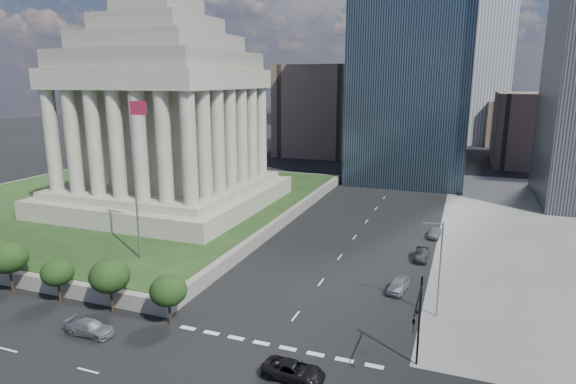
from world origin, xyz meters
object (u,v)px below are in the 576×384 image
at_px(pickup_truck, 294,371).
at_px(traffic_signal_ne, 418,318).
at_px(parked_sedan_far, 434,233).
at_px(suv_grey, 90,328).
at_px(street_lamp_north, 438,264).
at_px(parked_sedan_near, 399,285).
at_px(flagpole, 135,170).
at_px(parked_sedan_mid, 422,254).
at_px(war_memorial, 163,93).

bearing_deg(pickup_truck, traffic_signal_ne, -65.41).
bearing_deg(parked_sedan_far, suv_grey, -120.62).
bearing_deg(street_lamp_north, parked_sedan_near, 132.47).
distance_m(flagpole, suv_grey, 19.51).
xyz_separation_m(suv_grey, parked_sedan_far, (28.45, 41.54, 0.04)).
bearing_deg(parked_sedan_mid, street_lamp_north, -79.73).
bearing_deg(parked_sedan_mid, pickup_truck, -102.75).
distance_m(parked_sedan_near, parked_sedan_mid, 11.20).
bearing_deg(parked_sedan_near, street_lamp_north, -38.51).
bearing_deg(parked_sedan_near, pickup_truck, -96.82).
distance_m(traffic_signal_ne, parked_sedan_mid, 27.57).
height_order(street_lamp_north, pickup_truck, street_lamp_north).
bearing_deg(street_lamp_north, traffic_signal_ne, -94.19).
height_order(pickup_truck, parked_sedan_near, parked_sedan_near).
height_order(flagpole, street_lamp_north, flagpole).
bearing_deg(street_lamp_north, parked_sedan_mid, 99.97).
bearing_deg(war_memorial, flagpole, -63.11).
relative_size(flagpole, parked_sedan_far, 4.63).
bearing_deg(pickup_truck, street_lamp_north, -31.01).
height_order(flagpole, parked_sedan_far, flagpole).
bearing_deg(parked_sedan_near, war_memorial, 166.00).
distance_m(parked_sedan_near, parked_sedan_far, 21.69).
bearing_deg(war_memorial, parked_sedan_near, -23.02).
height_order(war_memorial, flagpole, war_memorial).
relative_size(traffic_signal_ne, parked_sedan_mid, 1.76).
relative_size(street_lamp_north, suv_grey, 2.07).
bearing_deg(flagpole, traffic_signal_ne, -16.71).
bearing_deg(parked_sedan_mid, flagpole, -152.25).
bearing_deg(suv_grey, war_memorial, 24.13).
xyz_separation_m(flagpole, parked_sedan_far, (33.27, 27.28, -12.38)).
relative_size(parked_sedan_near, parked_sedan_far, 1.05).
height_order(parked_sedan_mid, parked_sedan_far, parked_sedan_mid).
relative_size(flagpole, parked_sedan_mid, 4.40).
relative_size(war_memorial, traffic_signal_ne, 4.88).
xyz_separation_m(traffic_signal_ne, parked_sedan_near, (-3.50, 16.03, -4.48)).
distance_m(pickup_truck, parked_sedan_near, 20.51).
bearing_deg(war_memorial, street_lamp_north, -25.92).
height_order(flagpole, suv_grey, flagpole).
xyz_separation_m(war_memorial, pickup_truck, (37.40, -38.00, -20.68)).
relative_size(street_lamp_north, parked_sedan_mid, 2.20).
xyz_separation_m(street_lamp_north, suv_grey, (-30.33, -15.26, -4.96)).
xyz_separation_m(traffic_signal_ne, parked_sedan_far, (-1.06, 37.58, -4.51)).
xyz_separation_m(war_memorial, suv_grey, (16.99, -38.26, -20.70)).
height_order(suv_grey, parked_sedan_near, parked_sedan_near).
relative_size(parked_sedan_near, parked_sedan_mid, 0.99).
xyz_separation_m(street_lamp_north, parked_sedan_near, (-4.33, 4.73, -4.89)).
bearing_deg(parked_sedan_far, parked_sedan_mid, -91.11).
bearing_deg(traffic_signal_ne, parked_sedan_near, 102.31).
bearing_deg(pickup_truck, parked_sedan_far, -8.54).
height_order(traffic_signal_ne, parked_sedan_mid, traffic_signal_ne).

